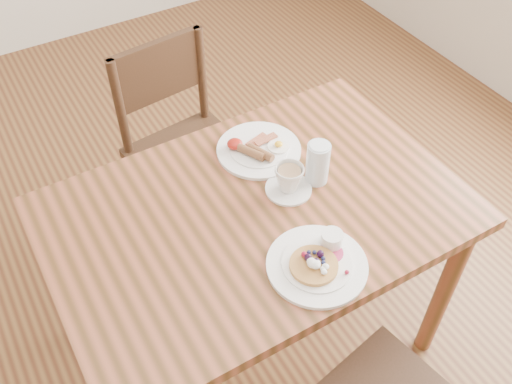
# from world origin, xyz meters

# --- Properties ---
(ground) EXTENTS (5.00, 5.00, 0.00)m
(ground) POSITION_xyz_m (0.00, 0.00, 0.00)
(ground) COLOR #502A17
(ground) RESTS_ON ground
(dining_table) EXTENTS (1.20, 0.80, 0.75)m
(dining_table) POSITION_xyz_m (0.00, 0.00, 0.65)
(dining_table) COLOR brown
(dining_table) RESTS_ON ground
(chair_far) EXTENTS (0.47, 0.47, 0.88)m
(chair_far) POSITION_xyz_m (0.05, 0.64, 0.49)
(chair_far) COLOR #382014
(chair_far) RESTS_ON ground
(pancake_plate) EXTENTS (0.27, 0.27, 0.06)m
(pancake_plate) POSITION_xyz_m (0.04, -0.26, 0.76)
(pancake_plate) COLOR white
(pancake_plate) RESTS_ON dining_table
(breakfast_plate) EXTENTS (0.27, 0.27, 0.04)m
(breakfast_plate) POSITION_xyz_m (0.13, 0.21, 0.76)
(breakfast_plate) COLOR white
(breakfast_plate) RESTS_ON dining_table
(teacup_saucer) EXTENTS (0.14, 0.14, 0.09)m
(teacup_saucer) POSITION_xyz_m (0.12, 0.02, 0.79)
(teacup_saucer) COLOR white
(teacup_saucer) RESTS_ON dining_table
(water_glass) EXTENTS (0.07, 0.07, 0.14)m
(water_glass) POSITION_xyz_m (0.22, 0.01, 0.82)
(water_glass) COLOR silver
(water_glass) RESTS_ON dining_table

